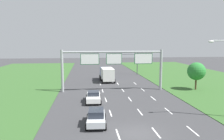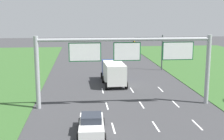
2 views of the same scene
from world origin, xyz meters
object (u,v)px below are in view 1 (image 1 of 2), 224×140
object	(u,v)px
car_lead_silver	(96,117)
roadside_tree_mid	(196,71)
sign_gantry	(114,62)
traffic_light_mast	(130,60)
car_near_red	(93,97)
box_truck	(107,74)

from	to	relation	value
car_lead_silver	roadside_tree_mid	xyz separation A→B (m)	(17.94, 14.25, 2.45)
car_lead_silver	sign_gantry	size ratio (longest dim) A/B	0.24
sign_gantry	traffic_light_mast	size ratio (longest dim) A/B	3.08
traffic_light_mast	roadside_tree_mid	bearing A→B (deg)	-68.25
car_near_red	roadside_tree_mid	distance (m)	18.96
car_near_red	car_lead_silver	size ratio (longest dim) A/B	1.09
sign_gantry	box_truck	bearing A→B (deg)	91.90
box_truck	traffic_light_mast	distance (m)	11.35
box_truck	roadside_tree_mid	size ratio (longest dim) A/B	1.52
car_near_red	sign_gantry	bearing A→B (deg)	63.30
box_truck	car_lead_silver	bearing A→B (deg)	-99.72
box_truck	roadside_tree_mid	world-z (taller)	roadside_tree_mid
sign_gantry	roadside_tree_mid	xyz separation A→B (m)	(14.19, -1.04, -1.69)
car_lead_silver	sign_gantry	bearing A→B (deg)	79.64
car_near_red	box_truck	bearing A→B (deg)	80.33
car_lead_silver	roadside_tree_mid	bearing A→B (deg)	41.87
sign_gantry	traffic_light_mast	xyz separation A→B (m)	(6.47, 18.31, -1.07)
car_lead_silver	roadside_tree_mid	distance (m)	23.04
car_near_red	box_truck	world-z (taller)	box_truck
car_lead_silver	sign_gantry	world-z (taller)	sign_gantry
car_near_red	car_lead_silver	xyz separation A→B (m)	(-0.03, -8.55, 0.06)
car_lead_silver	sign_gantry	distance (m)	16.28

